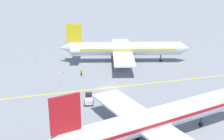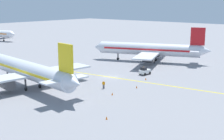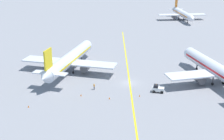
{
  "view_description": "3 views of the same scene",
  "coord_description": "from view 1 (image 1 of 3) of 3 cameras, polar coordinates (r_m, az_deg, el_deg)",
  "views": [
    {
      "loc": [
        62.61,
        -8.2,
        25.51
      ],
      "look_at": [
        -5.9,
        1.45,
        2.03
      ],
      "focal_mm": 50.0,
      "sensor_mm": 36.0,
      "label": 1
    },
    {
      "loc": [
        -55.27,
        -47.03,
        17.48
      ],
      "look_at": [
        -1.95,
        -2.32,
        2.38
      ],
      "focal_mm": 50.0,
      "sensor_mm": 36.0,
      "label": 2
    },
    {
      "loc": [
        6.07,
        -77.45,
        32.1
      ],
      "look_at": [
        -5.28,
        3.43,
        2.22
      ],
      "focal_mm": 50.0,
      "sensor_mm": 36.0,
      "label": 3
    }
  ],
  "objects": [
    {
      "name": "baggage_tug_white",
      "position": [
        60.47,
        -4.27,
        -5.32
      ],
      "size": [
        3.1,
        1.94,
        2.11
      ],
      "color": "white",
      "rests_on": "ground"
    },
    {
      "name": "traffic_cone_near_nose",
      "position": [
        77.87,
        -8.89,
        -0.4
      ],
      "size": [
        0.32,
        0.32,
        0.55
      ],
      "primitive_type": "cone",
      "color": "orange",
      "rests_on": "ground"
    },
    {
      "name": "traffic_cone_far_edge",
      "position": [
        88.21,
        -13.75,
        1.57
      ],
      "size": [
        0.32,
        0.32,
        0.55
      ],
      "primitive_type": "cone",
      "color": "orange",
      "rests_on": "ground"
    },
    {
      "name": "ground_crew_worker",
      "position": [
        75.4,
        -5.63,
        -0.39
      ],
      "size": [
        0.36,
        0.53,
        1.68
      ],
      "color": "#23232D",
      "rests_on": "ground"
    },
    {
      "name": "traffic_cone_by_wingtip",
      "position": [
        71.2,
        -9.5,
        -2.28
      ],
      "size": [
        0.32,
        0.32,
        0.55
      ],
      "primitive_type": "cone",
      "color": "orange",
      "rests_on": "ground"
    },
    {
      "name": "apron_yellow_centreline",
      "position": [
        68.1,
        -0.51,
        -3.25
      ],
      "size": [
        17.04,
        118.9,
        0.01
      ],
      "primitive_type": "cube",
      "rotation": [
        0.0,
        0.0,
        0.14
      ],
      "color": "yellow",
      "rests_on": "ground"
    },
    {
      "name": "airplane_adjacent_stand",
      "position": [
        46.94,
        7.49,
        -9.1
      ],
      "size": [
        27.94,
        34.09,
        10.6
      ],
      "color": "silver",
      "rests_on": "ground"
    },
    {
      "name": "traffic_cone_mid_apron",
      "position": [
        64.61,
        -7.39,
        -4.41
      ],
      "size": [
        0.32,
        0.32,
        0.55
      ],
      "primitive_type": "cone",
      "color": "orange",
      "rests_on": "ground"
    },
    {
      "name": "ground_plane",
      "position": [
        68.1,
        -0.51,
        -3.25
      ],
      "size": [
        400.0,
        400.0,
        0.0
      ],
      "primitive_type": "plane",
      "color": "gray"
    },
    {
      "name": "airplane_at_gate",
      "position": [
        85.06,
        2.27,
        3.88
      ],
      "size": [
        28.42,
        35.53,
        10.6
      ],
      "color": "silver",
      "rests_on": "ground"
    }
  ]
}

